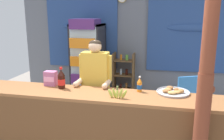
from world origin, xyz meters
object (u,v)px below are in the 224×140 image
stall_counter (95,122)px  banana_bunch (117,93)px  soda_bottle_cola (61,79)px  soda_bottle_orange_soda (139,85)px  pastry_tray (173,92)px  drink_fridge (88,58)px  plastic_lawn_chair (184,94)px  shopkeeper (95,79)px  bottle_shelf_rack (124,76)px  timber_post (206,79)px  soda_bottle_grape_soda (202,92)px  snack_box_wafer (51,78)px

stall_counter → banana_bunch: size_ratio=15.16×
soda_bottle_cola → soda_bottle_orange_soda: bearing=5.1°
stall_counter → pastry_tray: 1.09m
stall_counter → banana_bunch: (0.29, 0.00, 0.41)m
drink_fridge → plastic_lawn_chair: (2.02, -0.37, -0.52)m
shopkeeper → soda_bottle_orange_soda: 0.74m
bottle_shelf_rack → timber_post: bearing=-64.3°
drink_fridge → soda_bottle_orange_soda: 2.22m
timber_post → soda_bottle_grape_soda: 0.57m
pastry_tray → banana_bunch: 0.76m
timber_post → soda_bottle_orange_soda: (-0.73, 0.62, -0.30)m
drink_fridge → banana_bunch: size_ratio=6.89×
stall_counter → soda_bottle_cola: (-0.55, 0.22, 0.48)m
stall_counter → soda_bottle_grape_soda: bearing=8.2°
plastic_lawn_chair → soda_bottle_grape_soda: bearing=-87.2°
bottle_shelf_rack → shopkeeper: bearing=-93.6°
soda_bottle_cola → pastry_tray: 1.53m
timber_post → plastic_lawn_chair: (-0.03, 2.03, -0.84)m
plastic_lawn_chair → snack_box_wafer: 2.50m
bottle_shelf_rack → soda_bottle_orange_soda: 2.23m
soda_bottle_cola → snack_box_wafer: 0.24m
soda_bottle_orange_soda → banana_bunch: size_ratio=0.79×
soda_bottle_orange_soda → snack_box_wafer: soda_bottle_orange_soda is taller
stall_counter → snack_box_wafer: size_ratio=19.44×
plastic_lawn_chair → soda_bottle_orange_soda: 1.67m
stall_counter → timber_post: (1.26, -0.30, 0.74)m
soda_bottle_cola → snack_box_wafer: bearing=154.2°
snack_box_wafer → banana_bunch: size_ratio=0.78×
timber_post → soda_bottle_grape_soda: timber_post is taller
bottle_shelf_rack → soda_bottle_grape_soda: size_ratio=5.39×
soda_bottle_cola → banana_bunch: 0.87m
bottle_shelf_rack → soda_bottle_orange_soda: soda_bottle_orange_soda is taller
plastic_lawn_chair → soda_bottle_orange_soda: bearing=-116.3°
soda_bottle_grape_soda → timber_post: bearing=-95.1°
drink_fridge → bottle_shelf_rack: size_ratio=1.68×
soda_bottle_cola → pastry_tray: soda_bottle_cola is taller
banana_bunch → timber_post: bearing=-17.4°
soda_bottle_orange_soda → snack_box_wafer: 1.29m
shopkeeper → soda_bottle_orange_soda: (0.69, -0.27, 0.03)m
stall_counter → banana_bunch: 0.50m
bottle_shelf_rack → banana_bunch: 2.48m
drink_fridge → soda_bottle_cola: 1.90m
drink_fridge → shopkeeper: (0.62, -1.52, -0.01)m
plastic_lawn_chair → pastry_tray: 1.49m
bottle_shelf_rack → soda_bottle_grape_soda: 2.65m
stall_counter → timber_post: bearing=-13.4°
drink_fridge → stall_counter: bearing=-69.4°
soda_bottle_orange_soda → soda_bottle_grape_soda: (0.77, -0.13, -0.00)m
plastic_lawn_chair → snack_box_wafer: bearing=-144.8°
stall_counter → soda_bottle_orange_soda: bearing=31.0°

